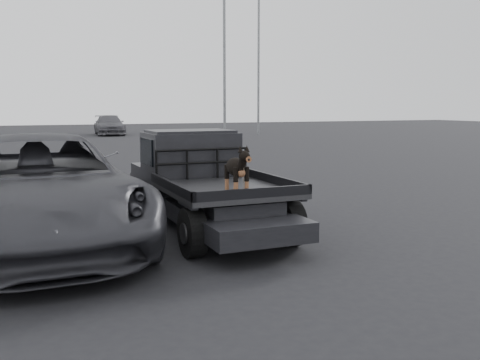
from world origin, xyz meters
name	(u,v)px	position (x,y,z in m)	size (l,w,h in m)	color
ground	(280,245)	(0.00, 0.00, 0.00)	(120.00, 120.00, 0.00)	black
flatbed_ute	(206,205)	(-0.72, 1.58, 0.46)	(2.00, 5.40, 0.92)	black
ute_cab	(190,152)	(-0.72, 2.53, 1.36)	(1.72, 1.30, 0.88)	black
headache_rack	(202,164)	(-0.72, 1.78, 1.20)	(1.80, 0.08, 0.55)	black
dog	(237,171)	(-0.84, -0.17, 1.29)	(0.32, 0.60, 0.74)	black
parked_suv	(39,190)	(-3.61, 1.68, 0.91)	(3.01, 6.52, 1.81)	#313137
distant_car_b	(109,125)	(3.17, 35.17, 0.77)	(2.15, 5.28, 1.53)	#4D4C52
floodlight_mid	(224,31)	(8.96, 25.14, 7.01)	(1.08, 0.28, 12.84)	slate
floodlight_far	(259,38)	(14.49, 31.74, 7.57)	(1.08, 0.28, 13.94)	slate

